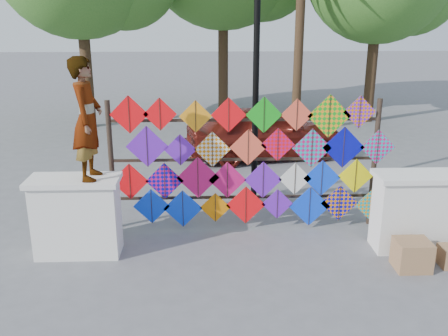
{
  "coord_description": "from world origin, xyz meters",
  "views": [
    {
      "loc": [
        -0.66,
        -7.49,
        3.74
      ],
      "look_at": [
        -0.36,
        0.6,
        1.16
      ],
      "focal_mm": 40.0,
      "sensor_mm": 36.0,
      "label": 1
    }
  ],
  "objects": [
    {
      "name": "sedan",
      "position": [
        0.86,
        5.14,
        0.7
      ],
      "size": [
        4.32,
        2.38,
        1.39
      ],
      "primitive_type": "imported",
      "rotation": [
        0.0,
        0.0,
        1.76
      ],
      "color": "maroon",
      "rests_on": "ground"
    },
    {
      "name": "lamppost",
      "position": [
        0.3,
        2.0,
        2.69
      ],
      "size": [
        0.28,
        0.28,
        4.46
      ],
      "color": "black",
      "rests_on": "ground"
    },
    {
      "name": "vendor_woman",
      "position": [
        -2.41,
        -0.2,
        2.2
      ],
      "size": [
        0.46,
        0.68,
        1.83
      ],
      "primitive_type": "imported",
      "rotation": [
        0.0,
        0.0,
        1.54
      ],
      "color": "#99999E",
      "rests_on": "parapet_left"
    },
    {
      "name": "cardboard_box_near",
      "position": [
        2.41,
        -0.87,
        0.23
      ],
      "size": [
        0.51,
        0.45,
        0.45
      ],
      "primitive_type": "cube",
      "color": "#AC7C53",
      "rests_on": "ground"
    },
    {
      "name": "parapet_left",
      "position": [
        -2.7,
        -0.2,
        0.65
      ],
      "size": [
        1.4,
        0.65,
        1.28
      ],
      "color": "silver",
      "rests_on": "ground"
    },
    {
      "name": "ground",
      "position": [
        0.0,
        0.0,
        0.0
      ],
      "size": [
        80.0,
        80.0,
        0.0
      ],
      "primitive_type": "plane",
      "color": "slate",
      "rests_on": "ground"
    },
    {
      "name": "kite_rack",
      "position": [
        0.1,
        0.73,
        1.2
      ],
      "size": [
        4.95,
        0.24,
        2.39
      ],
      "color": "black",
      "rests_on": "ground"
    },
    {
      "name": "parapet_right",
      "position": [
        2.7,
        -0.2,
        0.65
      ],
      "size": [
        1.4,
        0.65,
        1.28
      ],
      "color": "silver",
      "rests_on": "ground"
    }
  ]
}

